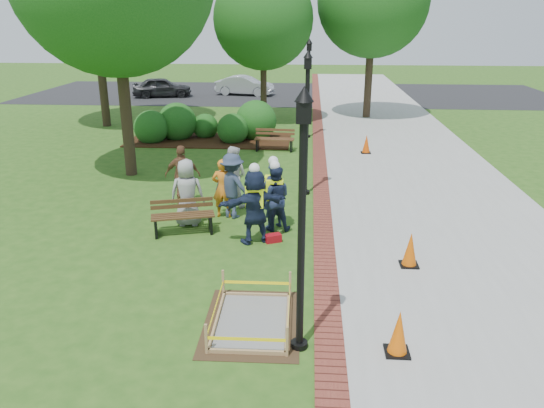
# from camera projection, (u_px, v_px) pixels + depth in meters

# --- Properties ---
(ground) EXTENTS (100.00, 100.00, 0.00)m
(ground) POSITION_uv_depth(u_px,v_px,m) (246.00, 264.00, 11.67)
(ground) COLOR #285116
(ground) RESTS_ON ground
(sidewalk) EXTENTS (6.00, 60.00, 0.02)m
(sidewalk) POSITION_uv_depth(u_px,v_px,m) (402.00, 155.00, 20.73)
(sidewalk) COLOR #9E9E99
(sidewalk) RESTS_ON ground
(brick_edging) EXTENTS (0.50, 60.00, 0.03)m
(brick_edging) POSITION_uv_depth(u_px,v_px,m) (319.00, 154.00, 20.94)
(brick_edging) COLOR maroon
(brick_edging) RESTS_ON ground
(mulch_bed) EXTENTS (7.00, 3.00, 0.05)m
(mulch_bed) POSITION_uv_depth(u_px,v_px,m) (210.00, 140.00, 23.14)
(mulch_bed) COLOR #381E0F
(mulch_bed) RESTS_ON ground
(parking_lot) EXTENTS (36.00, 12.00, 0.01)m
(parking_lot) POSITION_uv_depth(u_px,v_px,m) (291.00, 93.00, 37.03)
(parking_lot) COLOR black
(parking_lot) RESTS_ON ground
(wet_concrete_pad) EXTENTS (1.73, 2.32, 0.55)m
(wet_concrete_pad) POSITION_uv_depth(u_px,v_px,m) (252.00, 311.00, 9.38)
(wet_concrete_pad) COLOR #47331E
(wet_concrete_pad) RESTS_ON ground
(bench_near) EXTENTS (1.64, 0.91, 0.84)m
(bench_near) POSITION_uv_depth(u_px,v_px,m) (183.00, 223.00, 13.25)
(bench_near) COLOR #4C391A
(bench_near) RESTS_ON ground
(bench_far) EXTENTS (1.61, 0.62, 0.86)m
(bench_far) POSITION_uv_depth(u_px,v_px,m) (274.00, 144.00, 21.36)
(bench_far) COLOR brown
(bench_far) RESTS_ON ground
(cone_front) EXTENTS (0.40, 0.40, 0.79)m
(cone_front) POSITION_uv_depth(u_px,v_px,m) (399.00, 333.00, 8.47)
(cone_front) COLOR black
(cone_front) RESTS_ON ground
(cone_back) EXTENTS (0.40, 0.40, 0.79)m
(cone_back) POSITION_uv_depth(u_px,v_px,m) (410.00, 250.00, 11.47)
(cone_back) COLOR black
(cone_back) RESTS_ON ground
(cone_far) EXTENTS (0.38, 0.38, 0.75)m
(cone_far) POSITION_uv_depth(u_px,v_px,m) (366.00, 145.00, 20.90)
(cone_far) COLOR black
(cone_far) RESTS_ON ground
(toolbox) EXTENTS (0.44, 0.35, 0.19)m
(toolbox) POSITION_uv_depth(u_px,v_px,m) (273.00, 238.00, 12.80)
(toolbox) COLOR #9F0C16
(toolbox) RESTS_ON ground
(lamp_near) EXTENTS (0.28, 0.28, 4.26)m
(lamp_near) POSITION_uv_depth(u_px,v_px,m) (302.00, 206.00, 7.94)
(lamp_near) COLOR black
(lamp_near) RESTS_ON ground
(lamp_mid) EXTENTS (0.28, 0.28, 4.26)m
(lamp_mid) POSITION_uv_depth(u_px,v_px,m) (307.00, 113.00, 15.45)
(lamp_mid) COLOR black
(lamp_mid) RESTS_ON ground
(lamp_far) EXTENTS (0.28, 0.28, 4.26)m
(lamp_far) POSITION_uv_depth(u_px,v_px,m) (308.00, 81.00, 22.96)
(lamp_far) COLOR black
(lamp_far) RESTS_ON ground
(tree_back) EXTENTS (4.84, 4.84, 7.42)m
(tree_back) POSITION_uv_depth(u_px,v_px,m) (263.00, 19.00, 25.55)
(tree_back) COLOR #3D2D1E
(tree_back) RESTS_ON ground
(tree_right) EXTENTS (5.59, 5.59, 8.64)m
(tree_right) POSITION_uv_depth(u_px,v_px,m) (373.00, 1.00, 26.46)
(tree_right) COLOR #3D2D1E
(tree_right) RESTS_ON ground
(shrub_a) EXTENTS (1.48, 1.48, 1.48)m
(shrub_a) POSITION_uv_depth(u_px,v_px,m) (152.00, 142.00, 22.90)
(shrub_a) COLOR #174F16
(shrub_a) RESTS_ON ground
(shrub_b) EXTENTS (1.71, 1.71, 1.71)m
(shrub_b) POSITION_uv_depth(u_px,v_px,m) (178.00, 139.00, 23.54)
(shrub_b) COLOR #174F16
(shrub_b) RESTS_ON ground
(shrub_c) EXTENTS (1.35, 1.35, 1.35)m
(shrub_c) POSITION_uv_depth(u_px,v_px,m) (233.00, 142.00, 22.85)
(shrub_c) COLOR #174F16
(shrub_c) RESTS_ON ground
(shrub_d) EXTENTS (1.82, 1.82, 1.82)m
(shrub_d) POSITION_uv_depth(u_px,v_px,m) (256.00, 138.00, 23.63)
(shrub_d) COLOR #174F16
(shrub_d) RESTS_ON ground
(shrub_e) EXTENTS (1.14, 1.14, 1.14)m
(shrub_e) POSITION_uv_depth(u_px,v_px,m) (206.00, 137.00, 23.82)
(shrub_e) COLOR #174F16
(shrub_e) RESTS_ON ground
(casual_person_a) EXTENTS (0.60, 0.43, 1.76)m
(casual_person_a) POSITION_uv_depth(u_px,v_px,m) (187.00, 193.00, 13.59)
(casual_person_a) COLOR #989898
(casual_person_a) RESTS_ON ground
(casual_person_b) EXTENTS (0.53, 0.35, 1.61)m
(casual_person_b) POSITION_uv_depth(u_px,v_px,m) (223.00, 188.00, 14.18)
(casual_person_b) COLOR orange
(casual_person_b) RESTS_ON ground
(casual_person_c) EXTENTS (0.64, 0.50, 1.75)m
(casual_person_c) POSITION_uv_depth(u_px,v_px,m) (233.00, 176.00, 14.99)
(casual_person_c) COLOR silver
(casual_person_c) RESTS_ON ground
(casual_person_d) EXTENTS (0.58, 0.39, 1.73)m
(casual_person_d) POSITION_uv_depth(u_px,v_px,m) (183.00, 175.00, 15.14)
(casual_person_d) COLOR brown
(casual_person_d) RESTS_ON ground
(casual_person_e) EXTENTS (0.67, 0.58, 1.77)m
(casual_person_e) POSITION_uv_depth(u_px,v_px,m) (232.00, 186.00, 14.12)
(casual_person_e) COLOR #2E3950
(casual_person_e) RESTS_ON ground
(hivis_worker_a) EXTENTS (0.69, 0.58, 1.97)m
(hivis_worker_a) POSITION_uv_depth(u_px,v_px,m) (255.00, 204.00, 12.51)
(hivis_worker_a) COLOR #17233D
(hivis_worker_a) RESTS_ON ground
(hivis_worker_b) EXTENTS (0.66, 0.62, 1.90)m
(hivis_worker_b) POSITION_uv_depth(u_px,v_px,m) (273.00, 193.00, 13.40)
(hivis_worker_b) COLOR #1C2B4A
(hivis_worker_b) RESTS_ON ground
(hivis_worker_c) EXTENTS (0.56, 0.39, 1.82)m
(hivis_worker_c) POSITION_uv_depth(u_px,v_px,m) (275.00, 196.00, 13.27)
(hivis_worker_c) COLOR #1C254A
(hivis_worker_c) RESTS_ON ground
(parked_car_a) EXTENTS (2.87, 4.68, 1.42)m
(parked_car_a) POSITION_uv_depth(u_px,v_px,m) (163.00, 97.00, 35.45)
(parked_car_a) COLOR #29292C
(parked_car_a) RESTS_ON ground
(parked_car_b) EXTENTS (2.65, 4.59, 1.41)m
(parked_car_b) POSITION_uv_depth(u_px,v_px,m) (245.00, 95.00, 36.29)
(parked_car_b) COLOR #B9B9BE
(parked_car_b) RESTS_ON ground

